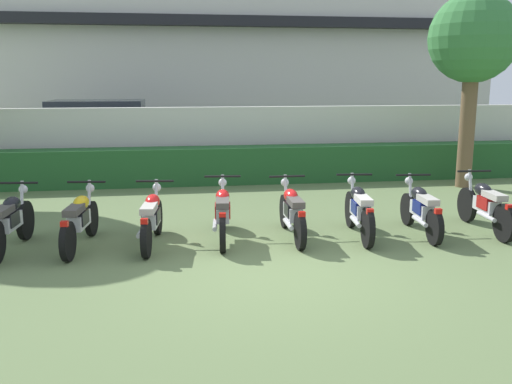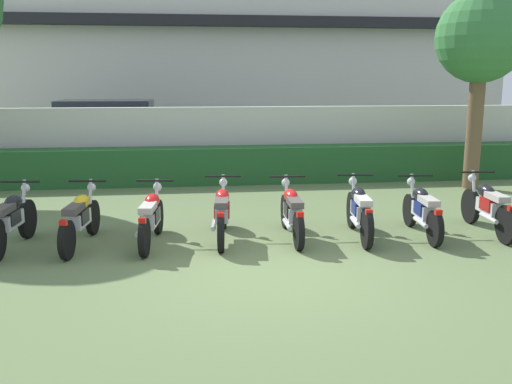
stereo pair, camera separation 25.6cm
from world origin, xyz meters
TOP-DOWN VIEW (x-y plane):
  - ground at (0.00, 0.00)m, footprint 60.00×60.00m
  - building at (0.00, 16.37)m, footprint 21.68×6.50m
  - compound_wall at (0.00, 7.21)m, footprint 20.59×0.30m
  - hedge_row at (0.00, 6.51)m, footprint 16.48×0.70m
  - parked_car at (-3.34, 10.30)m, footprint 4.55×2.18m
  - tree_far_side at (5.50, 5.23)m, footprint 2.03×2.03m
  - motorcycle_in_row_0 at (-3.75, 1.44)m, footprint 0.60×1.88m
  - motorcycle_in_row_1 at (-2.76, 1.49)m, footprint 0.60×1.90m
  - motorcycle_in_row_2 at (-1.68, 1.45)m, footprint 0.60×1.83m
  - motorcycle_in_row_3 at (-0.57, 1.60)m, footprint 0.60×1.94m
  - motorcycle_in_row_4 at (0.54, 1.53)m, footprint 0.60×1.87m
  - motorcycle_in_row_5 at (1.63, 1.43)m, footprint 0.60×1.86m
  - motorcycle_in_row_6 at (2.68, 1.42)m, footprint 0.60×1.80m
  - motorcycle_in_row_7 at (3.84, 1.45)m, footprint 0.60×1.93m

SIDE VIEW (x-z plane):
  - ground at x=0.00m, z-range 0.00..0.00m
  - motorcycle_in_row_6 at x=2.68m, z-range -0.03..0.91m
  - motorcycle_in_row_2 at x=-1.68m, z-range -0.03..0.91m
  - motorcycle_in_row_1 at x=-2.76m, z-range -0.03..0.91m
  - motorcycle_in_row_4 at x=0.54m, z-range -0.03..0.91m
  - motorcycle_in_row_3 at x=-0.57m, z-range -0.03..0.93m
  - hedge_row at x=0.00m, z-range 0.00..0.90m
  - motorcycle_in_row_7 at x=3.84m, z-range -0.03..0.93m
  - motorcycle_in_row_5 at x=1.63m, z-range -0.03..0.94m
  - motorcycle_in_row_0 at x=-3.75m, z-range -0.03..0.94m
  - compound_wall at x=0.00m, z-range 0.00..1.83m
  - parked_car at x=-3.34m, z-range -0.01..1.88m
  - tree_far_side at x=5.50m, z-range 1.13..5.58m
  - building at x=0.00m, z-range 0.00..8.43m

